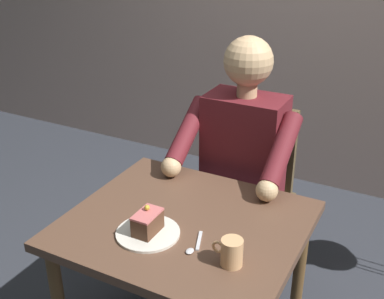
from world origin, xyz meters
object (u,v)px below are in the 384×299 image
Objects in this scene: dining_table at (185,241)px; coffee_cup at (231,252)px; cake_slice at (148,222)px; chair at (249,188)px; dessert_spoon at (194,246)px; seated_person at (237,171)px.

coffee_cup reaches higher than dining_table.
cake_slice reaches higher than coffee_cup.
coffee_cup is (-0.25, 0.15, 0.14)m from dining_table.
chair reaches higher than cake_slice.
cake_slice is (0.08, 0.81, 0.25)m from chair.
coffee_cup reaches higher than dessert_spoon.
dining_table is at bearing 90.00° from seated_person.
cake_slice is 0.19m from dessert_spoon.
dessert_spoon is at bearing 97.42° from chair.
dining_table is 0.19m from dessert_spoon.
dessert_spoon is at bearing -177.41° from cake_slice.
cake_slice is at bearing 2.59° from dessert_spoon.
seated_person is 0.64m from dessert_spoon.
coffee_cup is at bearing 111.08° from seated_person.
seated_person is 9.07× the size of dessert_spoon.
dessert_spoon is (0.15, -0.03, -0.05)m from coffee_cup.
coffee_cup is 0.16m from dessert_spoon.
dining_table is at bearing 90.00° from chair.
chair is 6.42× the size of dessert_spoon.
seated_person is at bearing -96.98° from cake_slice.
seated_person reaches higher than dining_table.
seated_person is at bearing -80.62° from dessert_spoon.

